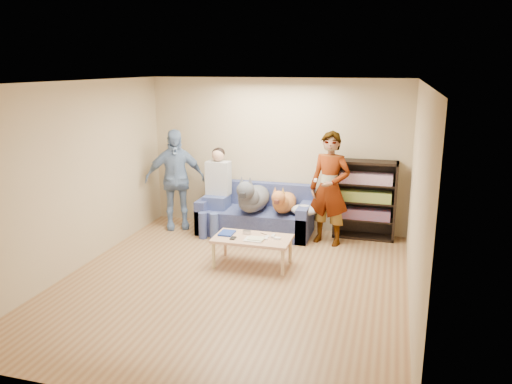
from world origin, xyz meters
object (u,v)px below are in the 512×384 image
(person_standing_left, at_px, (175,179))
(dog_gray, at_px, (252,197))
(person_seated, at_px, (217,188))
(bookshelf, at_px, (365,198))
(person_standing_right, at_px, (330,189))
(camera_silver, at_px, (247,232))
(dog_tan, at_px, (283,202))
(sofa, at_px, (256,216))
(coffee_table, at_px, (252,241))
(notebook_blue, at_px, (227,233))

(person_standing_left, relative_size, dog_gray, 1.37)
(person_seated, xyz_separation_m, bookshelf, (2.46, 0.36, -0.09))
(person_standing_right, xyz_separation_m, camera_silver, (-1.04, -1.10, -0.46))
(dog_tan, distance_m, bookshelf, 1.35)
(sofa, distance_m, coffee_table, 1.47)
(notebook_blue, xyz_separation_m, coffee_table, (0.40, -0.05, -0.06))
(notebook_blue, height_order, bookshelf, bookshelf)
(person_standing_left, relative_size, sofa, 0.92)
(notebook_blue, xyz_separation_m, sofa, (0.05, 1.38, -0.15))
(person_standing_right, bearing_deg, sofa, -173.31)
(person_seated, bearing_deg, camera_silver, -53.07)
(person_standing_left, xyz_separation_m, sofa, (1.43, 0.13, -0.59))
(person_standing_left, xyz_separation_m, bookshelf, (3.23, 0.37, -0.19))
(dog_gray, distance_m, coffee_table, 1.31)
(person_standing_right, relative_size, sofa, 0.95)
(person_standing_right, height_order, person_standing_left, person_standing_right)
(dog_tan, bearing_deg, person_standing_right, -5.29)
(notebook_blue, distance_m, dog_gray, 1.20)
(coffee_table, bearing_deg, person_seated, 127.76)
(person_standing_left, xyz_separation_m, camera_silver, (1.65, -1.18, -0.43))
(dog_gray, height_order, coffee_table, dog_gray)
(dog_gray, bearing_deg, camera_silver, -78.19)
(sofa, height_order, bookshelf, bookshelf)
(notebook_blue, relative_size, dog_gray, 0.20)
(dog_gray, xyz_separation_m, dog_tan, (0.51, 0.07, -0.06))
(sofa, bearing_deg, dog_gray, -91.19)
(person_standing_right, bearing_deg, bookshelf, 55.91)
(notebook_blue, relative_size, sofa, 0.14)
(person_standing_left, bearing_deg, coffee_table, -63.40)
(dog_tan, bearing_deg, dog_gray, -172.53)
(dog_gray, bearing_deg, sofa, 88.81)
(notebook_blue, bearing_deg, person_seated, 115.94)
(camera_silver, relative_size, bookshelf, 0.08)
(sofa, bearing_deg, person_standing_right, -9.42)
(camera_silver, relative_size, dog_tan, 0.10)
(coffee_table, xyz_separation_m, bookshelf, (1.45, 1.66, 0.31))
(person_standing_right, bearing_deg, dog_gray, -164.02)
(camera_silver, relative_size, person_seated, 0.07)
(camera_silver, bearing_deg, sofa, 99.80)
(coffee_table, bearing_deg, sofa, 103.61)
(camera_silver, distance_m, coffee_table, 0.18)
(person_standing_right, height_order, person_seated, person_standing_right)
(person_standing_right, bearing_deg, person_seated, -166.37)
(notebook_blue, xyz_separation_m, person_seated, (-0.61, 1.25, 0.34))
(camera_silver, xyz_separation_m, sofa, (-0.23, 1.31, -0.16))
(sofa, distance_m, bookshelf, 1.86)
(notebook_blue, relative_size, bookshelf, 0.20)
(person_seated, distance_m, bookshelf, 2.49)
(person_standing_right, xyz_separation_m, notebook_blue, (-1.32, -1.17, -0.47))
(person_standing_right, distance_m, bookshelf, 0.73)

